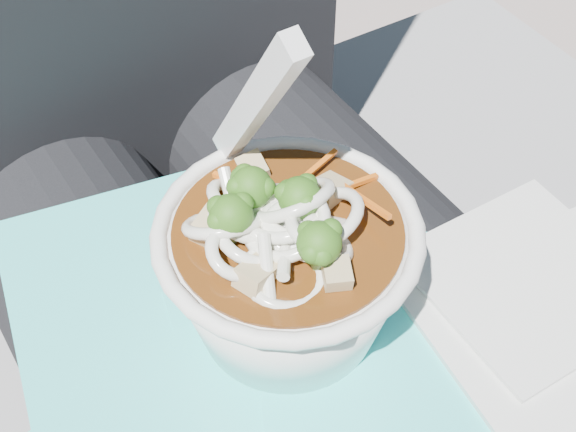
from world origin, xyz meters
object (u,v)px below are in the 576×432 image
stone_ledge (230,420)px  lap (319,384)px  udon_bowl (287,261)px  person_body (246,264)px  plastic_bag (300,358)px

stone_ledge → lap: size_ratio=2.08×
udon_bowl → person_body: bearing=75.0°
stone_ledge → lap: bearing=-90.0°
lap → person_body: person_body is taller
stone_ledge → plastic_bag: bearing=-99.9°
stone_ledge → person_body: person_body is taller
lap → plastic_bag: size_ratio=1.45×
plastic_bag → person_body: bearing=75.2°
stone_ledge → udon_bowl: bearing=-99.3°
person_body → lap: bearing=-90.0°
person_body → plastic_bag: 0.13m
stone_ledge → lap: 0.33m
stone_ledge → udon_bowl: 0.46m
plastic_bag → stone_ledge: bearing=80.1°
plastic_bag → udon_bowl: bearing=76.0°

